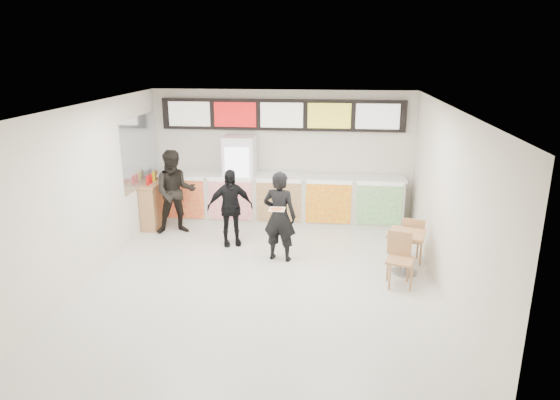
# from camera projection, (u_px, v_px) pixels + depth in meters

# --- Properties ---
(floor) EXTENTS (7.00, 7.00, 0.00)m
(floor) POSITION_uv_depth(u_px,v_px,m) (262.00, 281.00, 8.67)
(floor) COLOR beige
(floor) RESTS_ON ground
(ceiling) EXTENTS (7.00, 7.00, 0.00)m
(ceiling) POSITION_uv_depth(u_px,v_px,m) (260.00, 107.00, 7.80)
(ceiling) COLOR white
(ceiling) RESTS_ON wall_back
(wall_back) EXTENTS (6.00, 0.00, 6.00)m
(wall_back) POSITION_uv_depth(u_px,v_px,m) (282.00, 156.00, 11.56)
(wall_back) COLOR silver
(wall_back) RESTS_ON floor
(wall_left) EXTENTS (0.00, 7.00, 7.00)m
(wall_left) POSITION_uv_depth(u_px,v_px,m) (88.00, 193.00, 8.54)
(wall_left) COLOR silver
(wall_left) RESTS_ON floor
(wall_right) EXTENTS (0.00, 7.00, 7.00)m
(wall_right) POSITION_uv_depth(u_px,v_px,m) (447.00, 204.00, 7.93)
(wall_right) COLOR silver
(wall_right) RESTS_ON floor
(service_counter) EXTENTS (5.56, 0.77, 1.14)m
(service_counter) POSITION_uv_depth(u_px,v_px,m) (280.00, 199.00, 11.44)
(service_counter) COLOR silver
(service_counter) RESTS_ON floor
(menu_board) EXTENTS (5.50, 0.14, 0.70)m
(menu_board) POSITION_uv_depth(u_px,v_px,m) (282.00, 115.00, 11.21)
(menu_board) COLOR black
(menu_board) RESTS_ON wall_back
(drinks_fridge) EXTENTS (0.70, 0.67, 2.00)m
(drinks_fridge) POSITION_uv_depth(u_px,v_px,m) (240.00, 179.00, 11.43)
(drinks_fridge) COLOR white
(drinks_fridge) RESTS_ON floor
(mirror_panel) EXTENTS (0.01, 2.00, 1.50)m
(mirror_panel) POSITION_uv_depth(u_px,v_px,m) (140.00, 151.00, 10.79)
(mirror_panel) COLOR #B2B7BF
(mirror_panel) RESTS_ON wall_left
(customer_main) EXTENTS (0.70, 0.53, 1.73)m
(customer_main) POSITION_uv_depth(u_px,v_px,m) (280.00, 216.00, 9.32)
(customer_main) COLOR black
(customer_main) RESTS_ON floor
(customer_left) EXTENTS (1.06, 0.94, 1.83)m
(customer_left) POSITION_uv_depth(u_px,v_px,m) (175.00, 192.00, 10.71)
(customer_left) COLOR black
(customer_left) RESTS_ON floor
(customer_mid) EXTENTS (1.01, 0.68, 1.59)m
(customer_mid) POSITION_uv_depth(u_px,v_px,m) (230.00, 208.00, 10.08)
(customer_mid) COLOR black
(customer_mid) RESTS_ON floor
(pizza_slice) EXTENTS (0.36, 0.36, 0.02)m
(pizza_slice) POSITION_uv_depth(u_px,v_px,m) (277.00, 209.00, 8.80)
(pizza_slice) COLOR beige
(pizza_slice) RESTS_ON customer_main
(cafe_table) EXTENTS (0.86, 1.61, 0.91)m
(cafe_table) POSITION_uv_depth(u_px,v_px,m) (406.00, 245.00, 8.84)
(cafe_table) COLOR tan
(cafe_table) RESTS_ON floor
(condiment_ledge) EXTENTS (0.37, 0.91, 1.22)m
(condiment_ledge) POSITION_uv_depth(u_px,v_px,m) (153.00, 204.00, 11.22)
(condiment_ledge) COLOR tan
(condiment_ledge) RESTS_ON floor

